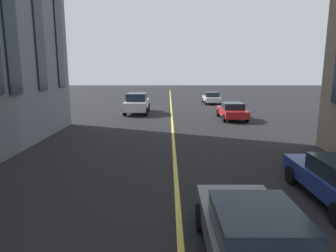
# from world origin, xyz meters

# --- Properties ---
(lane_centre_line) EXTENTS (80.00, 0.16, 0.01)m
(lane_centre_line) POSITION_xyz_m (20.00, 0.00, 0.00)
(lane_centre_line) COLOR #D8C64C
(lane_centre_line) RESTS_ON ground_plane
(car_white_parked_a) EXTENTS (3.90, 1.89, 1.40)m
(car_white_parked_a) POSITION_xyz_m (35.32, -4.90, 0.70)
(car_white_parked_a) COLOR silver
(car_white_parked_a) RESTS_ON ground_plane
(car_red_mid) EXTENTS (4.40, 1.95, 1.37)m
(car_red_mid) POSITION_xyz_m (23.88, -4.90, 0.70)
(car_red_mid) COLOR #B21E1E
(car_red_mid) RESTS_ON ground_plane
(car_grey_trailing) EXTENTS (4.40, 1.95, 1.37)m
(car_grey_trailing) POSITION_xyz_m (5.56, -1.40, 0.70)
(car_grey_trailing) COLOR slate
(car_grey_trailing) RESTS_ON ground_plane
(car_white_oncoming) EXTENTS (4.70, 2.14, 1.88)m
(car_white_oncoming) POSITION_xyz_m (27.26, 3.21, 0.97)
(car_white_oncoming) COLOR silver
(car_white_oncoming) RESTS_ON ground_plane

